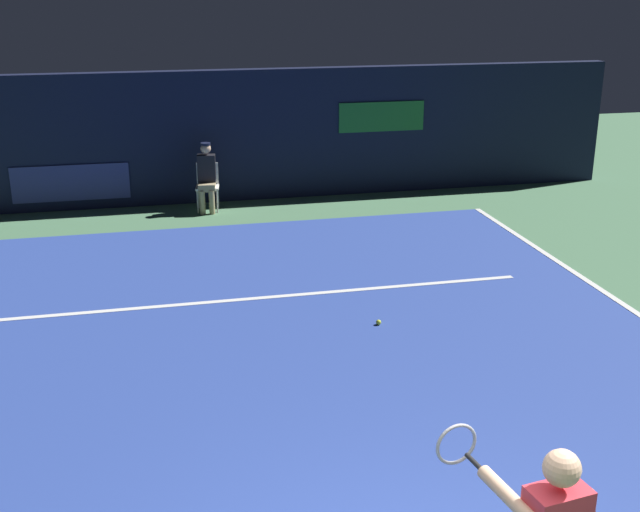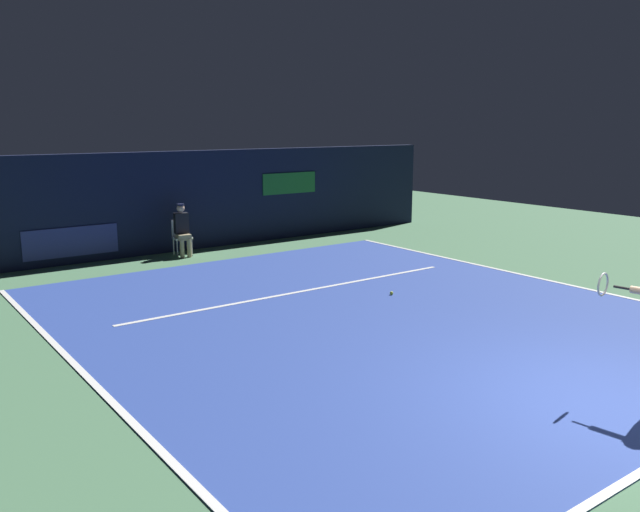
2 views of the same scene
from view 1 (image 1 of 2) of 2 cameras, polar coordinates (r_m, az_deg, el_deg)
ground_plane at (r=9.51m, az=-2.10°, el=-7.40°), size 31.50×31.50×0.00m
court_surface at (r=9.51m, az=-2.10°, el=-7.37°), size 9.67×11.22×0.01m
line_service at (r=11.27m, az=-3.98°, el=-2.98°), size 7.54×0.10×0.01m
back_wall at (r=16.18m, az=-7.21°, el=8.44°), size 16.57×0.33×2.60m
line_judge_on_chair at (r=15.54m, az=-8.08°, el=5.66°), size 0.49×0.57×1.32m
tennis_ball at (r=10.41m, az=4.20°, el=-4.74°), size 0.07×0.07×0.07m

